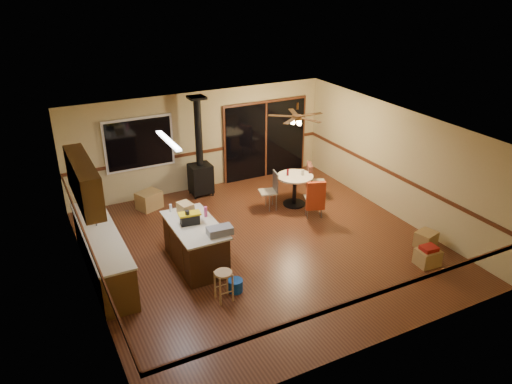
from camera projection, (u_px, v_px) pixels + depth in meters
floor at (262, 246)px, 10.67m from camera, size 7.00×7.00×0.00m
ceiling at (263, 129)px, 9.58m from camera, size 7.00×7.00×0.00m
wall_back at (200, 141)px, 12.96m from camera, size 7.00×0.00×7.00m
wall_front at (374, 279)px, 7.29m from camera, size 7.00×0.00×7.00m
wall_left at (85, 229)px, 8.68m from camera, size 0.00×7.00×7.00m
wall_right at (396, 162)px, 11.57m from camera, size 0.00×7.00×7.00m
chair_rail at (263, 204)px, 10.25m from camera, size 7.00×7.00×0.08m
window at (139, 144)px, 12.17m from camera, size 1.72×0.10×1.32m
sliding_door at (265, 140)px, 13.81m from camera, size 2.52×0.10×2.10m
lower_cabinets at (103, 254)px, 9.57m from camera, size 0.60×3.00×0.86m
countertop at (100, 233)px, 9.38m from camera, size 0.64×3.04×0.04m
upper_cabinets at (83, 181)px, 9.07m from camera, size 0.35×2.00×0.80m
kitchen_island at (195, 244)px, 9.86m from camera, size 0.88×1.68×0.90m
wood_stove at (200, 169)px, 12.75m from camera, size 0.55×0.50×2.52m
ceiling_fan at (297, 119)px, 11.59m from camera, size 0.24×0.24×0.55m
fluorescent_strip at (168, 141)px, 9.10m from camera, size 0.10×1.20×0.04m
toolbox_grey at (220, 231)px, 9.29m from camera, size 0.49×0.29×0.15m
toolbox_black at (190, 219)px, 9.64m from camera, size 0.38×0.23×0.20m
toolbox_yellow_lid at (189, 214)px, 9.59m from camera, size 0.45×0.27×0.03m
box_on_island at (185, 208)px, 10.06m from camera, size 0.30×0.37×0.22m
bottle_dark at (188, 218)px, 9.57m from camera, size 0.12×0.12×0.31m
bottle_pink at (206, 212)px, 9.92m from camera, size 0.07×0.07×0.21m
bottle_white at (171, 208)px, 10.12m from camera, size 0.07×0.07×0.16m
bar_stool at (224, 286)px, 8.85m from camera, size 0.33×0.33×0.58m
blue_bucket at (235, 285)px, 9.16m from camera, size 0.33×0.33×0.23m
dining_table at (295, 185)px, 12.29m from camera, size 0.89×0.89×0.78m
glass_red at (288, 172)px, 12.17m from camera, size 0.06×0.06×0.16m
glass_cream at (302, 172)px, 12.19m from camera, size 0.07×0.07×0.14m
chair_left at (272, 186)px, 12.08m from camera, size 0.49×0.48×0.51m
chair_near at (316, 196)px, 11.57m from camera, size 0.55×0.58×0.70m
chair_right at (310, 177)px, 12.59m from camera, size 0.59×0.57×0.70m
box_under_window at (149, 200)px, 12.23m from camera, size 0.67×0.61×0.44m
box_corner_a at (428, 257)px, 9.95m from camera, size 0.46×0.40×0.33m
box_corner_b at (426, 239)px, 10.60m from camera, size 0.49×0.45×0.34m
box_small_red at (429, 248)px, 9.86m from camera, size 0.33×0.28×0.08m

